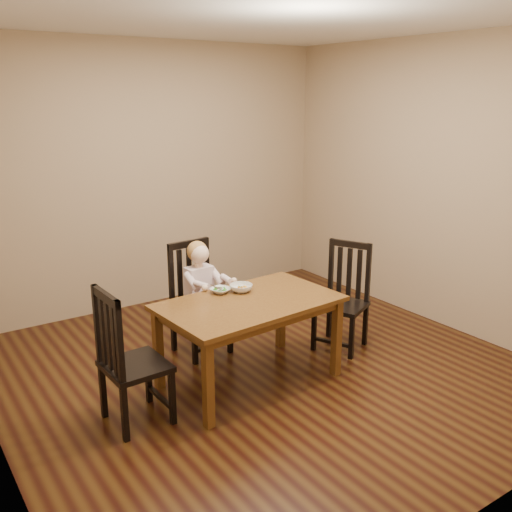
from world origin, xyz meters
TOP-DOWN VIEW (x-y plane):
  - room at (0.00, 0.00)m, footprint 4.01×4.01m
  - dining_table at (-0.20, -0.09)m, footprint 1.39×0.89m
  - chair_child at (-0.25, 0.64)m, footprint 0.45×0.43m
  - chair_left at (-1.19, -0.12)m, footprint 0.42×0.43m
  - chair_right at (0.85, -0.00)m, footprint 0.52×0.53m
  - toddler at (-0.25, 0.59)m, footprint 0.33×0.40m
  - bowl_peas at (-0.29, 0.19)m, footprint 0.20×0.20m
  - bowl_veg at (-0.14, 0.12)m, footprint 0.20×0.20m
  - fork at (-0.33, 0.17)m, footprint 0.08×0.12m

SIDE VIEW (x-z plane):
  - chair_right at x=0.85m, z-range -0.02..0.92m
  - chair_child at x=-0.25m, z-range -0.02..0.95m
  - chair_left at x=-1.19m, z-range -0.02..0.95m
  - dining_table at x=-0.20m, z-range 0.26..0.93m
  - toddler at x=-0.25m, z-range 0.34..0.86m
  - bowl_peas at x=-0.29m, z-range 0.67..0.71m
  - bowl_veg at x=-0.14m, z-range 0.67..0.73m
  - fork at x=-0.33m, z-range 0.69..0.74m
  - room at x=0.00m, z-range 0.00..2.71m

